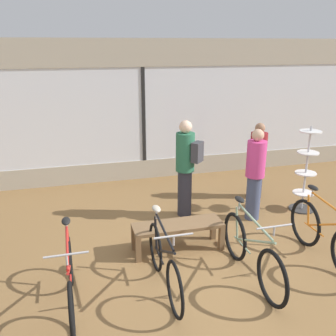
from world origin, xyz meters
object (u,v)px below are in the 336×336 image
bicycle_right (251,253)px  customer_by_window (186,166)px  bicycle_left (164,262)px  display_bench (178,228)px  bicycle_far_left (70,280)px  customer_near_rack (258,159)px  customer_mid_floor (255,173)px  bicycle_far_right (325,236)px  accessory_rack (305,176)px

bicycle_right → customer_by_window: 2.24m
bicycle_left → customer_by_window: bearing=65.5°
customer_by_window → display_bench: bearing=-112.7°
bicycle_far_left → bicycle_left: (1.18, 0.05, 0.02)m
display_bench → customer_near_rack: size_ratio=0.88×
bicycle_left → customer_near_rack: bearing=43.9°
bicycle_right → customer_mid_floor: bearing=62.2°
display_bench → customer_by_window: bearing=67.3°
bicycle_far_right → customer_near_rack: (0.18, 2.49, 0.42)m
bicycle_right → customer_near_rack: size_ratio=1.14×
bicycle_left → accessory_rack: bearing=28.1°
accessory_rack → customer_by_window: customer_by_window is taller
bicycle_left → accessory_rack: (3.22, 1.71, 0.29)m
bicycle_right → customer_mid_floor: size_ratio=1.07×
bicycle_left → bicycle_far_right: bicycle_far_right is taller
bicycle_right → bicycle_far_right: 1.26m
bicycle_left → bicycle_right: size_ratio=0.93×
display_bench → bicycle_far_right: bearing=-23.2°
bicycle_far_left → bicycle_right: (2.38, -0.03, 0.02)m
bicycle_right → customer_mid_floor: 1.98m
bicycle_far_left → bicycle_far_right: bearing=1.5°
customer_near_rack → customer_by_window: bearing=-164.7°
bicycle_far_left → bicycle_far_right: (3.64, 0.09, 0.03)m
customer_by_window → bicycle_right: bearing=-83.2°
accessory_rack → bicycle_right: bearing=-138.3°
display_bench → customer_mid_floor: customer_mid_floor is taller
display_bench → customer_by_window: 1.41m
customer_by_window → bicycle_left: bearing=-114.5°
bicycle_far_left → bicycle_right: bearing=-0.8°
bicycle_left → customer_mid_floor: (2.10, 1.61, 0.50)m
customer_by_window → customer_mid_floor: bearing=-21.6°
bicycle_far_right → customer_by_window: size_ratio=0.98×
accessory_rack → bicycle_left: bearing=-151.9°
customer_near_rack → bicycle_left: bearing=-136.1°
accessory_rack → customer_near_rack: 1.01m
bicycle_left → bicycle_right: bicycle_right is taller
bicycle_right → accessory_rack: 2.71m
accessory_rack → customer_mid_floor: customer_mid_floor is taller
bicycle_left → bicycle_far_left: bearing=-177.6°
bicycle_right → bicycle_far_left: bearing=179.2°
bicycle_far_right → display_bench: size_ratio=1.26×
customer_near_rack → customer_by_window: (-1.69, -0.46, 0.15)m
bicycle_right → customer_by_window: (-0.26, 2.15, 0.59)m
bicycle_far_left → customer_near_rack: bearing=34.1°
bicycle_left → customer_mid_floor: size_ratio=1.00×
customer_mid_floor → customer_near_rack: bearing=59.6°
bicycle_right → display_bench: 1.24m
bicycle_right → customer_near_rack: 3.01m
customer_by_window → bicycle_far_right: bearing=-53.3°
bicycle_far_left → customer_near_rack: 4.63m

